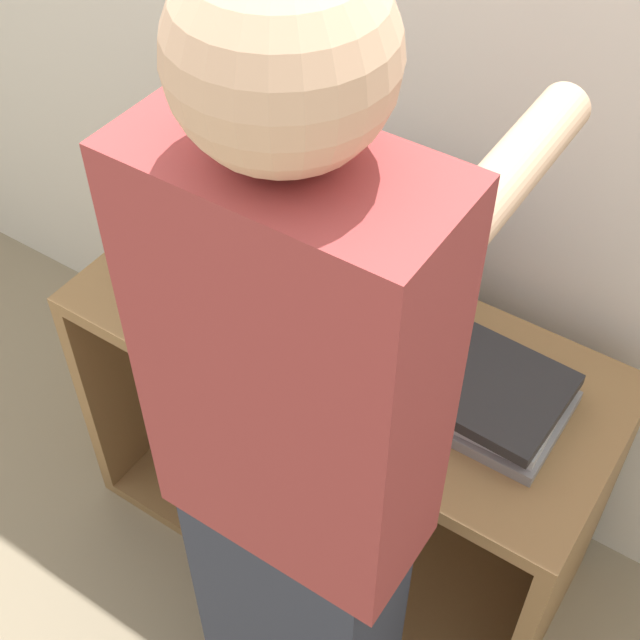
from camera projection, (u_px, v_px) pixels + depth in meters
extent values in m
plane|color=gray|center=(281.00, 598.00, 2.26)|extent=(12.00, 12.00, 0.00)
cube|color=silver|center=(444.00, 69.00, 1.76)|extent=(8.00, 0.05, 2.40)
cube|color=olive|center=(340.00, 343.00, 1.89)|extent=(1.20, 0.52, 0.04)
cube|color=olive|center=(336.00, 520.00, 2.40)|extent=(1.20, 0.52, 0.04)
cube|color=olive|center=(154.00, 343.00, 2.37)|extent=(0.04, 0.52, 0.67)
cube|color=olive|center=(564.00, 563.00, 1.92)|extent=(0.04, 0.52, 0.67)
cube|color=olive|center=(389.00, 378.00, 2.28)|extent=(1.13, 0.04, 0.67)
cube|color=#333338|center=(341.00, 334.00, 1.87)|extent=(0.30, 0.24, 0.02)
cube|color=black|center=(343.00, 327.00, 1.87)|extent=(0.25, 0.13, 0.00)
cube|color=#333338|center=(386.00, 245.00, 1.89)|extent=(0.30, 0.11, 0.22)
cube|color=black|center=(385.00, 246.00, 1.88)|extent=(0.27, 0.09, 0.19)
cube|color=gray|center=(217.00, 276.00, 1.99)|extent=(0.31, 0.25, 0.03)
cube|color=slate|center=(212.00, 266.00, 1.97)|extent=(0.31, 0.26, 0.03)
cube|color=#232326|center=(214.00, 256.00, 1.95)|extent=(0.31, 0.25, 0.03)
cube|color=gray|center=(485.00, 403.00, 1.74)|extent=(0.30, 0.24, 0.03)
cube|color=#B7B7BC|center=(484.00, 388.00, 1.73)|extent=(0.31, 0.25, 0.03)
cube|color=#232326|center=(484.00, 384.00, 1.70)|extent=(0.31, 0.25, 0.03)
cube|color=#2D3342|center=(302.00, 631.00, 1.75)|extent=(0.34, 0.20, 0.88)
cube|color=#993838|center=(293.00, 373.00, 1.18)|extent=(0.40, 0.20, 0.69)
sphere|color=#DBAD89|center=(282.00, 56.00, 0.85)|extent=(0.24, 0.24, 0.24)
cylinder|color=#DBAD89|center=(301.00, 88.00, 1.22)|extent=(0.07, 0.32, 0.07)
cylinder|color=#DBAD89|center=(515.00, 166.00, 1.10)|extent=(0.07, 0.32, 0.07)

